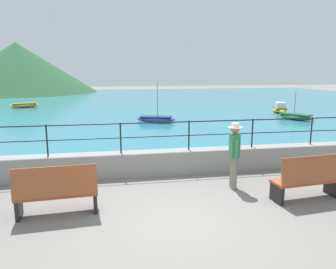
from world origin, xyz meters
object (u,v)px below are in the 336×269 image
Objects in this scene: bench_far at (309,178)px; boat_3 at (24,105)px; bench_main at (57,191)px; boat_0 at (280,109)px; boat_5 at (296,116)px; person_walking at (234,152)px; boat_2 at (156,119)px.

boat_3 is at bearing 117.95° from bench_far.
bench_main is 0.99× the size of bench_far.
boat_0 is 1.00× the size of boat_3.
bench_main is at bearing -137.85° from boat_5.
bench_far is at bearing -62.05° from boat_3.
boat_0 reaches higher than boat_3.
boat_5 is (12.61, 11.42, -0.30)m from bench_main.
boat_5 is at bearing 51.74° from person_walking.
boat_0 is 3.55m from boat_5.
boat_3 is 21.18m from boat_5.
person_walking is 16.68m from boat_0.
bench_far is 16.90m from boat_0.
boat_5 reaches higher than boat_0.
boat_3 is at bearing 134.69° from boat_2.
bench_main is 0.72× the size of boat_5.
person_walking reaches higher than bench_far.
bench_far is at bearing -80.93° from boat_2.
boat_2 is at bearing 72.13° from bench_main.
boat_5 is at bearing -103.71° from boat_0.
boat_0 is at bearing 56.82° from person_walking.
bench_main reaches higher than boat_3.
bench_far is 24.86m from boat_3.
bench_far is 0.71× the size of boat_3.
bench_main is 20.05m from boat_0.
bench_far is 1.00× the size of person_walking.
boat_2 is (-9.61, -2.92, -0.06)m from boat_0.
boat_2 reaches higher than bench_far.
person_walking is at bearing 142.57° from bench_far.
boat_5 is at bearing 42.15° from bench_main.
boat_3 is at bearing 150.76° from boat_5.
boat_5 is at bearing -29.24° from boat_3.
bench_far is 13.47m from boat_5.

